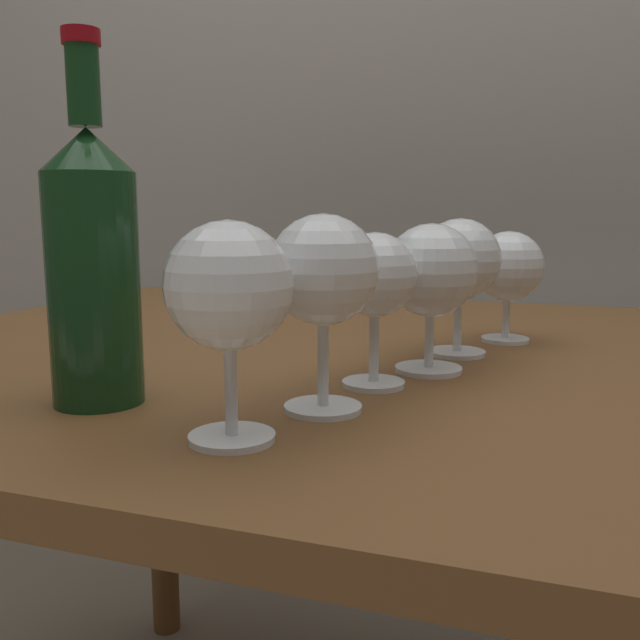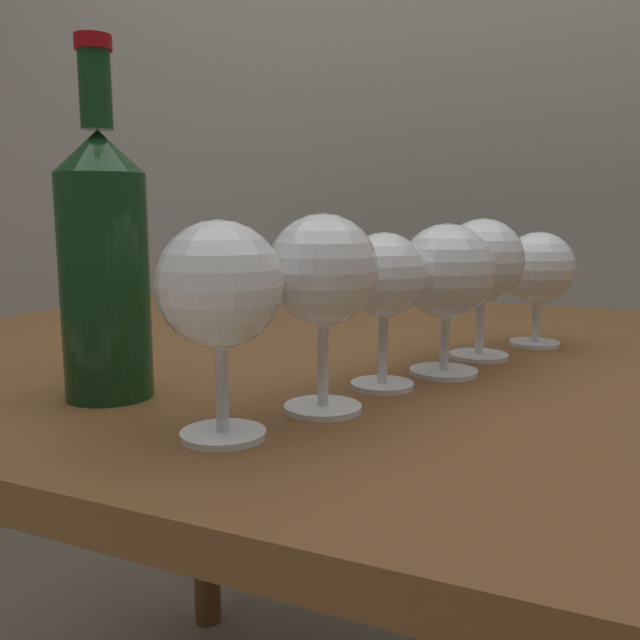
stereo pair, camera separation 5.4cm
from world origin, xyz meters
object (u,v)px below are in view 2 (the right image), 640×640
object	(u,v)px
wine_glass_rose	(220,289)
wine_glass_cabernet	(384,279)
wine_glass_amber	(446,274)
wine_glass_pinot	(482,264)
wine_glass_port	(320,275)
wine_glass_chardonnay	(538,270)
wine_bottle	(104,260)

from	to	relation	value
wine_glass_rose	wine_glass_cabernet	world-z (taller)	wine_glass_rose
wine_glass_cabernet	wine_glass_amber	distance (m)	0.08
wine_glass_pinot	wine_glass_cabernet	bearing A→B (deg)	-107.82
wine_glass_port	wine_glass_chardonnay	distance (m)	0.37
wine_glass_amber	wine_glass_rose	bearing A→B (deg)	-110.15
wine_glass_cabernet	wine_bottle	world-z (taller)	wine_bottle
wine_glass_rose	wine_bottle	size ratio (longest dim) A/B	0.52
wine_glass_pinot	wine_glass_port	bearing A→B (deg)	-106.24
wine_glass_cabernet	wine_glass_amber	xyz separation A→B (m)	(0.04, 0.07, -0.00)
wine_glass_port	wine_bottle	distance (m)	0.19
wine_glass_port	wine_bottle	size ratio (longest dim) A/B	0.53
wine_glass_amber	wine_glass_cabernet	bearing A→B (deg)	-116.75
wine_glass_pinot	wine_bottle	xyz separation A→B (m)	(-0.26, -0.29, 0.02)
wine_glass_port	wine_bottle	world-z (taller)	wine_bottle
wine_glass_pinot	wine_glass_chardonnay	distance (m)	0.11
wine_glass_port	wine_glass_chardonnay	bearing A→B (deg)	71.31
wine_glass_amber	wine_glass_chardonnay	distance (m)	0.20
wine_glass_rose	wine_glass_chardonnay	xyz separation A→B (m)	(0.15, 0.44, -0.02)
wine_glass_rose	wine_glass_pinot	world-z (taller)	wine_glass_rose
wine_glass_cabernet	wine_glass_chardonnay	size ratio (longest dim) A/B	1.05
wine_glass_cabernet	wine_glass_pinot	world-z (taller)	wine_glass_pinot
wine_glass_cabernet	wine_glass_rose	bearing A→B (deg)	-107.24
wine_glass_port	wine_glass_cabernet	world-z (taller)	wine_glass_port
wine_glass_pinot	wine_glass_chardonnay	size ratio (longest dim) A/B	1.12
wine_glass_pinot	wine_glass_chardonnay	world-z (taller)	wine_glass_pinot
wine_bottle	wine_glass_rose	bearing A→B (deg)	-19.16
wine_glass_rose	wine_glass_port	size ratio (longest dim) A/B	0.98
wine_glass_amber	wine_glass_chardonnay	bearing A→B (deg)	72.16
wine_glass_rose	wine_glass_amber	world-z (taller)	wine_glass_rose
wine_glass_chardonnay	wine_glass_pinot	bearing A→B (deg)	-114.70
wine_glass_port	wine_glass_amber	world-z (taller)	wine_glass_port
wine_glass_port	wine_bottle	bearing A→B (deg)	-168.30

